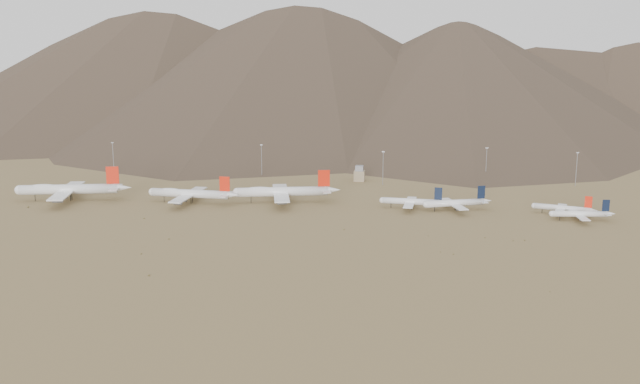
# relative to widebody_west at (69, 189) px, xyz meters

# --- Properties ---
(ground) EXTENTS (3000.00, 3000.00, 0.00)m
(ground) POSITION_rel_widebody_west_xyz_m (158.14, -23.66, -7.96)
(ground) COLOR olive
(ground) RESTS_ON ground
(mountain_ridge) EXTENTS (4400.00, 1000.00, 300.00)m
(mountain_ridge) POSITION_rel_widebody_west_xyz_m (158.14, 876.34, 142.04)
(mountain_ridge) COLOR brown
(mountain_ridge) RESTS_ON ground
(widebody_west) EXTENTS (76.38, 60.10, 23.08)m
(widebody_west) POSITION_rel_widebody_west_xyz_m (0.00, 0.00, 0.00)
(widebody_west) COLOR white
(widebody_west) RESTS_ON ground
(widebody_centre) EXTENTS (64.05, 49.20, 19.01)m
(widebody_centre) POSITION_rel_widebody_west_xyz_m (83.69, 5.39, -1.40)
(widebody_centre) COLOR white
(widebody_centre) RESTS_ON ground
(widebody_east) EXTENTS (71.42, 56.26, 21.61)m
(widebody_east) POSITION_rel_widebody_west_xyz_m (144.54, 17.01, -0.50)
(widebody_east) COLOR white
(widebody_east) RESTS_ON ground
(narrowbody_a) EXTENTS (44.94, 32.30, 14.82)m
(narrowbody_a) POSITION_rel_widebody_west_xyz_m (231.33, 11.61, -3.15)
(narrowbody_a) COLOR white
(narrowbody_a) RESTS_ON ground
(narrowbody_b) EXTENTS (44.59, 33.40, 15.46)m
(narrowbody_b) POSITION_rel_widebody_west_xyz_m (259.09, 11.51, -2.94)
(narrowbody_b) COLOR white
(narrowbody_b) RESTS_ON ground
(narrowbody_c) EXTENTS (39.22, 28.96, 13.23)m
(narrowbody_c) POSITION_rel_widebody_west_xyz_m (324.79, 9.75, -3.66)
(narrowbody_c) COLOR white
(narrowbody_c) RESTS_ON ground
(narrowbody_d) EXTENTS (39.99, 28.98, 13.23)m
(narrowbody_d) POSITION_rel_widebody_west_xyz_m (332.93, -3.44, -3.66)
(narrowbody_d) COLOR white
(narrowbody_d) RESTS_ON ground
(control_tower) EXTENTS (8.00, 8.00, 12.00)m
(control_tower) POSITION_rel_widebody_west_xyz_m (188.14, 96.34, -2.64)
(control_tower) COLOR #9C8869
(control_tower) RESTS_ON ground
(mast_far_west) EXTENTS (2.00, 0.60, 25.70)m
(mast_far_west) POSITION_rel_widebody_west_xyz_m (-12.20, 96.58, 6.25)
(mast_far_west) COLOR gray
(mast_far_west) RESTS_ON ground
(mast_west) EXTENTS (2.00, 0.60, 25.70)m
(mast_west) POSITION_rel_widebody_west_xyz_m (109.55, 102.72, 6.25)
(mast_west) COLOR gray
(mast_west) RESTS_ON ground
(mast_centre) EXTENTS (2.00, 0.60, 25.70)m
(mast_centre) POSITION_rel_widebody_west_xyz_m (207.05, 83.81, 6.25)
(mast_centre) COLOR gray
(mast_centre) RESTS_ON ground
(mast_east) EXTENTS (2.00, 0.60, 25.70)m
(mast_east) POSITION_rel_widebody_west_xyz_m (284.64, 113.96, 6.25)
(mast_east) COLOR gray
(mast_east) RESTS_ON ground
(mast_far_east) EXTENTS (2.00, 0.60, 25.70)m
(mast_far_east) POSITION_rel_widebody_west_xyz_m (349.22, 101.58, 6.25)
(mast_far_east) COLOR gray
(mast_far_east) RESTS_ON ground
(desert_scrub) EXTENTS (418.54, 166.04, 0.97)m
(desert_scrub) POSITION_rel_widebody_west_xyz_m (119.06, -91.98, -7.61)
(desert_scrub) COLOR brown
(desert_scrub) RESTS_ON ground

